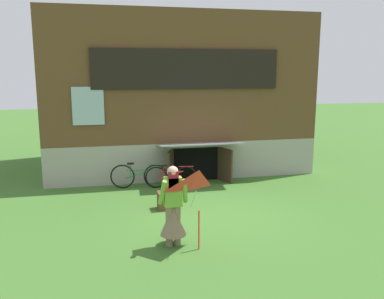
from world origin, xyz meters
The scene contains 7 objects.
ground_plane centered at (0.00, 0.00, 0.00)m, with size 60.00×60.00×0.00m, color #3D6B28.
log_house centered at (0.00, 5.51, 2.62)m, with size 8.64×6.13×5.23m.
person centered at (-1.27, -1.70, 0.68)m, with size 0.61×0.52×1.62m.
kite centered at (-0.86, -2.16, 1.27)m, with size 0.85×0.79×1.56m.
bicycle_red centered at (-0.63, 2.34, 0.34)m, with size 1.52×0.31×0.70m.
bicycle_green centered at (-1.56, 2.50, 0.38)m, with size 1.68×0.33×0.77m.
wooden_crate centered at (-1.06, 0.51, 0.22)m, with size 0.43×0.36×0.43m, color brown.
Camera 1 is at (-2.56, -9.24, 3.41)m, focal length 38.32 mm.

